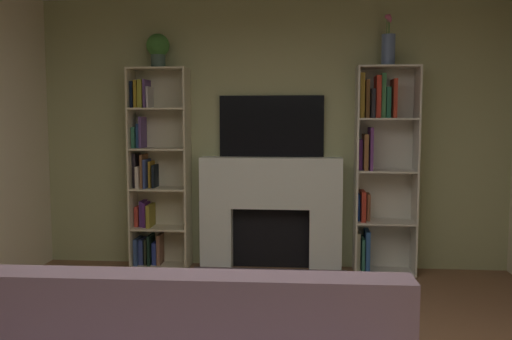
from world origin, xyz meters
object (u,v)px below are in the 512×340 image
potted_plant (158,48)px  tv (272,126)px  fireplace (271,210)px  bookshelf_left (155,173)px  vase_with_flowers (388,48)px  bookshelf_right (379,162)px

potted_plant → tv: bearing=6.1°
tv → fireplace: bearing=-90.0°
bookshelf_left → vase_with_flowers: bearing=-0.9°
bookshelf_left → bookshelf_right: (2.25, -0.01, 0.13)m
bookshelf_right → potted_plant: (-2.19, -0.03, 1.12)m
tv → potted_plant: size_ratio=3.12×
potted_plant → bookshelf_left: bearing=150.5°
vase_with_flowers → fireplace: bearing=178.5°
fireplace → vase_with_flowers: vase_with_flowers is taller
fireplace → tv: tv is taller
bookshelf_right → tv: bearing=175.1°
bookshelf_left → bookshelf_right: size_ratio=1.00×
bookshelf_right → potted_plant: bearing=-179.3°
bookshelf_left → potted_plant: size_ratio=6.01×
bookshelf_left → bookshelf_right: 2.26m
fireplace → vase_with_flowers: size_ratio=3.11×
tv → potted_plant: potted_plant is taller
fireplace → vase_with_flowers: 1.95m
potted_plant → vase_with_flowers: size_ratio=0.69×
tv → bookshelf_right: (1.06, -0.09, -0.35)m
tv → bookshelf_left: size_ratio=0.52×
bookshelf_right → vase_with_flowers: (0.06, -0.03, 1.10)m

